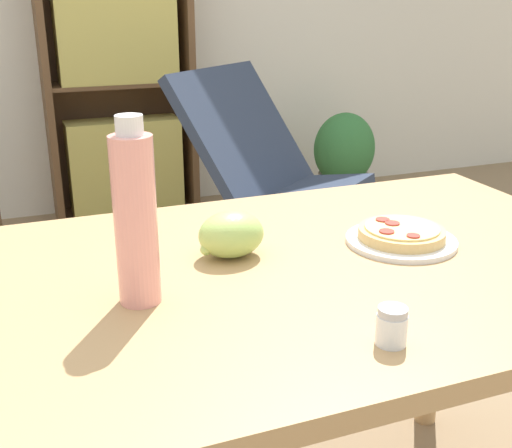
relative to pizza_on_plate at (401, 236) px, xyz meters
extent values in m
cube|color=tan|center=(-0.23, -0.02, -0.03)|extent=(1.30, 0.81, 0.03)
cylinder|color=tan|center=(0.36, 0.32, -0.40)|extent=(0.06, 0.06, 0.70)
cylinder|color=white|center=(0.00, 0.00, -0.01)|extent=(0.21, 0.21, 0.01)
cylinder|color=#DBB26B|center=(0.00, 0.00, 0.01)|extent=(0.17, 0.17, 0.02)
cylinder|color=#EACC7A|center=(0.00, 0.00, 0.02)|extent=(0.14, 0.14, 0.00)
cylinder|color=#A83328|center=(-0.02, 0.05, 0.02)|extent=(0.03, 0.03, 0.00)
cylinder|color=#A83328|center=(-0.01, 0.02, 0.02)|extent=(0.03, 0.03, 0.00)
cylinder|color=#A83328|center=(-0.04, -0.02, 0.02)|extent=(0.03, 0.03, 0.00)
cylinder|color=#A83328|center=(-0.01, -0.05, 0.02)|extent=(0.02, 0.02, 0.00)
ellipsoid|color=#A8CC66|center=(-0.33, 0.06, 0.03)|extent=(0.12, 0.10, 0.09)
sphere|color=#A8CC66|center=(-0.35, 0.05, 0.04)|extent=(0.03, 0.03, 0.03)
sphere|color=#A8CC66|center=(-0.34, 0.08, 0.04)|extent=(0.02, 0.02, 0.02)
sphere|color=#A8CC66|center=(-0.33, 0.03, 0.04)|extent=(0.03, 0.03, 0.03)
sphere|color=#A8CC66|center=(-0.38, 0.05, 0.01)|extent=(0.02, 0.02, 0.02)
sphere|color=#A8CC66|center=(-0.32, 0.08, 0.01)|extent=(0.02, 0.02, 0.02)
sphere|color=#A8CC66|center=(-0.36, 0.07, 0.02)|extent=(0.02, 0.02, 0.02)
cylinder|color=pink|center=(-0.52, -0.06, 0.12)|extent=(0.07, 0.07, 0.26)
cylinder|color=white|center=(-0.52, -0.06, 0.26)|extent=(0.04, 0.04, 0.03)
cylinder|color=white|center=(-0.22, -0.32, 0.01)|extent=(0.04, 0.04, 0.04)
cylinder|color=#B7B7BC|center=(-0.22, -0.32, 0.03)|extent=(0.04, 0.04, 0.01)
cube|color=slate|center=(0.41, 1.48, -0.70)|extent=(0.80, 0.79, 0.10)
cube|color=#2D384C|center=(0.41, 1.41, -0.39)|extent=(0.81, 0.79, 0.14)
cube|color=#2D384C|center=(0.28, 1.66, -0.14)|extent=(0.76, 0.71, 0.55)
cube|color=brown|center=(-0.48, 2.52, -0.02)|extent=(0.04, 0.30, 1.46)
cube|color=brown|center=(0.26, 2.52, -0.02)|extent=(0.04, 0.30, 1.46)
cube|color=brown|center=(-0.11, 2.66, -0.02)|extent=(0.78, 0.01, 1.46)
cube|color=brown|center=(-0.11, 2.52, -0.73)|extent=(0.71, 0.28, 0.02)
cube|color=#CCBC5B|center=(-0.11, 2.49, -0.46)|extent=(0.61, 0.21, 0.51)
cube|color=brown|center=(-0.11, 2.52, -0.02)|extent=(0.71, 0.28, 0.02)
cube|color=#CCBC5B|center=(-0.11, 2.49, 0.25)|extent=(0.61, 0.21, 0.51)
cylinder|color=#70665B|center=(1.09, 2.20, -0.65)|extent=(0.29, 0.29, 0.20)
ellipsoid|color=#337038|center=(1.09, 2.20, -0.41)|extent=(0.36, 0.31, 0.41)
camera|label=1|loc=(-0.68, -0.98, 0.44)|focal=45.00mm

